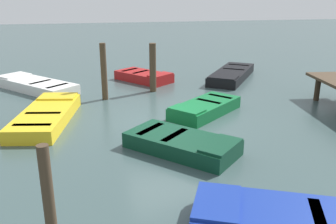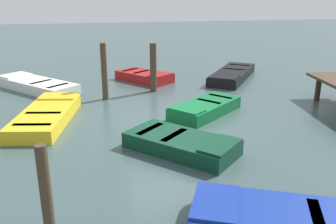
# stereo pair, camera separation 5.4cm
# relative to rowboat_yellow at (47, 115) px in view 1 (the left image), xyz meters

# --- Properties ---
(ground_plane) EXTENTS (80.00, 80.00, 0.00)m
(ground_plane) POSITION_rel_rowboat_yellow_xyz_m (0.87, 3.72, -0.22)
(ground_plane) COLOR #384C4C
(rowboat_yellow) EXTENTS (3.95, 2.03, 0.46)m
(rowboat_yellow) POSITION_rel_rowboat_yellow_xyz_m (0.00, 0.00, 0.00)
(rowboat_yellow) COLOR gold
(rowboat_yellow) RESTS_ON ground_plane
(rowboat_red) EXTENTS (2.85, 2.62, 0.46)m
(rowboat_red) POSITION_rel_rowboat_yellow_xyz_m (-4.88, 3.81, 0.00)
(rowboat_red) COLOR maroon
(rowboat_red) RESTS_ON ground_plane
(rowboat_blue) EXTENTS (2.67, 3.81, 0.46)m
(rowboat_blue) POSITION_rel_rowboat_yellow_xyz_m (6.71, 4.73, 0.00)
(rowboat_blue) COLOR navy
(rowboat_blue) RESTS_ON ground_plane
(rowboat_green) EXTENTS (2.70, 2.89, 0.46)m
(rowboat_green) POSITION_rel_rowboat_yellow_xyz_m (0.29, 5.11, 0.00)
(rowboat_green) COLOR #0F602D
(rowboat_green) RESTS_ON ground_plane
(rowboat_black) EXTENTS (4.20, 3.47, 0.46)m
(rowboat_black) POSITION_rel_rowboat_yellow_xyz_m (-4.44, 7.91, -0.00)
(rowboat_black) COLOR black
(rowboat_black) RESTS_ON ground_plane
(rowboat_white) EXTENTS (3.81, 3.63, 0.46)m
(rowboat_white) POSITION_rel_rowboat_yellow_xyz_m (-4.18, -0.86, -0.00)
(rowboat_white) COLOR silver
(rowboat_white) RESTS_ON ground_plane
(rowboat_dark_green) EXTENTS (2.98, 2.95, 0.46)m
(rowboat_dark_green) POSITION_rel_rowboat_yellow_xyz_m (3.05, 3.64, 0.00)
(rowboat_dark_green) COLOR #0C3823
(rowboat_dark_green) RESTS_ON ground_plane
(mooring_piling_mid_left) EXTENTS (0.23, 0.23, 2.14)m
(mooring_piling_mid_left) POSITION_rel_rowboat_yellow_xyz_m (-2.18, 1.92, 0.85)
(mooring_piling_mid_left) COLOR #423323
(mooring_piling_mid_left) RESTS_ON ground_plane
(mooring_piling_near_right) EXTENTS (0.17, 0.17, 1.89)m
(mooring_piling_near_right) POSITION_rel_rowboat_yellow_xyz_m (6.48, 0.76, 0.73)
(mooring_piling_near_right) COLOR #423323
(mooring_piling_near_right) RESTS_ON ground_plane
(mooring_piling_far_left) EXTENTS (0.27, 0.27, 1.97)m
(mooring_piling_far_left) POSITION_rel_rowboat_yellow_xyz_m (-2.98, 3.90, 0.77)
(mooring_piling_far_left) COLOR #423323
(mooring_piling_far_left) RESTS_ON ground_plane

